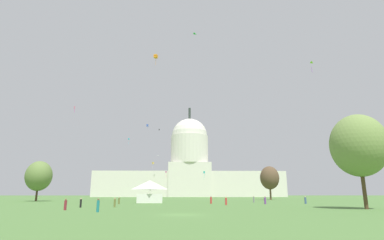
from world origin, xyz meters
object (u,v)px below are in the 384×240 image
person_olive_front_center (119,201)px  kite_lime_high (310,65)px  person_red_near_tree_west (226,201)px  kite_green_high (193,35)px  capitol_building (189,170)px  kite_turquoise_low (204,173)px  kite_black_high (159,130)px  person_denim_lawn_far_left (305,200)px  person_purple_edge_west (265,200)px  kite_magenta_low (166,173)px  kite_blue_high (147,125)px  kite_white_mid (158,156)px  tree_east_mid (358,145)px  person_maroon_mid_right (65,205)px  person_black_aisle_center (81,203)px  tree_east_far (270,178)px  tree_west_far (39,176)px  person_grey_lawn_far_right (254,199)px  kite_orange_high (156,56)px  person_teal_front_right (98,206)px  person_red_back_left (211,200)px  kite_cyan_high (129,139)px  kite_gold_mid (153,163)px  person_olive_mid_center (115,203)px  event_tent (150,191)px  kite_pink_mid (75,108)px

person_olive_front_center → kite_lime_high: bearing=-154.2°
person_red_near_tree_west → kite_green_high: bearing=172.7°
capitol_building → kite_turquoise_low: (4.41, -95.09, -8.51)m
person_olive_front_center → kite_black_high: kite_black_high is taller
person_denim_lawn_far_left → person_purple_edge_west: (-10.12, -2.16, 0.02)m
kite_magenta_low → kite_blue_high: (-13.35, 19.46, 30.80)m
kite_lime_high → kite_white_mid: bearing=-113.0°
capitol_building → tree_east_mid: bearing=-83.1°
kite_lime_high → kite_white_mid: size_ratio=2.48×
capitol_building → person_maroon_mid_right: (-22.14, -188.14, -19.07)m
person_black_aisle_center → person_red_near_tree_west: bearing=-44.0°
tree_east_far → kite_black_high: bearing=120.4°
capitol_building → kite_blue_high: bearing=-121.7°
tree_west_far → person_black_aisle_center: size_ratio=7.98×
person_grey_lawn_far_right → kite_orange_high: kite_orange_high is taller
capitol_building → kite_lime_high: capitol_building is taller
tree_east_far → kite_turquoise_low: (-24.37, 18.59, 2.96)m
person_teal_front_right → person_red_back_left: 38.13m
kite_green_high → kite_orange_high: bearing=-10.1°
kite_black_high → kite_lime_high: kite_black_high is taller
person_red_near_tree_west → person_grey_lawn_far_right: 19.81m
kite_blue_high → kite_turquoise_low: bearing=-41.5°
kite_blue_high → person_teal_front_right: bearing=-69.7°
kite_lime_high → kite_cyan_high: (-71.19, 102.91, -4.84)m
person_olive_front_center → kite_black_high: (-1.89, 134.46, 44.54)m
kite_blue_high → person_red_back_left: bearing=-59.8°
person_teal_front_right → kite_gold_mid: kite_gold_mid is taller
person_olive_mid_center → kite_magenta_low: size_ratio=0.46×
person_teal_front_right → kite_gold_mid: 174.11m
person_grey_lawn_far_right → kite_magenta_low: 92.34m
person_black_aisle_center → kite_orange_high: bearing=6.0°
tree_east_mid → person_denim_lawn_far_left: (0.91, 25.84, -9.02)m
person_olive_front_center → kite_magenta_low: size_ratio=0.45×
kite_lime_high → kite_cyan_high: 125.22m
person_olive_mid_center → tree_west_far: bearing=46.2°
tree_west_far → person_denim_lawn_far_left: size_ratio=7.38×
person_olive_front_center → kite_orange_high: bearing=-104.6°
event_tent → tree_east_far: size_ratio=0.57×
person_red_near_tree_west → kite_lime_high: size_ratio=0.59×
person_purple_edge_west → kite_gold_mid: size_ratio=0.41×
person_purple_edge_west → kite_lime_high: kite_lime_high is taller
tree_east_mid → kite_green_high: kite_green_high is taller
kite_lime_high → kite_pink_mid: kite_lime_high is taller
person_grey_lawn_far_right → kite_white_mid: 84.37m
kite_green_high → person_teal_front_right: bearing=16.7°
tree_east_far → kite_pink_mid: kite_pink_mid is taller
tree_east_far → person_olive_front_center: size_ratio=8.31×
kite_magenta_low → capitol_building: bearing=-31.4°
kite_black_high → kite_white_mid: (3.68, -48.25, -24.05)m
person_maroon_mid_right → kite_black_high: (0.52, 160.49, 44.51)m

